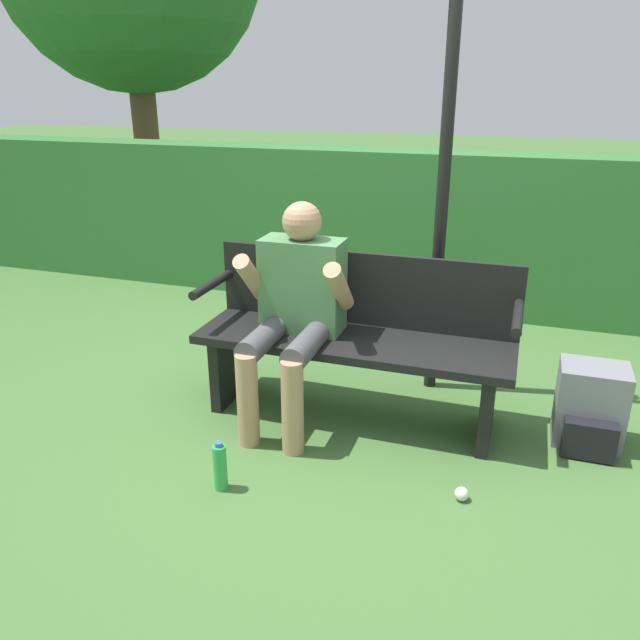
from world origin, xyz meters
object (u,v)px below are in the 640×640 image
(person_seated, at_px, (295,303))
(signpost, at_px, (448,111))
(park_bench, at_px, (356,336))
(water_bottle, at_px, (220,467))
(backpack, at_px, (590,408))

(person_seated, xyz_separation_m, signpost, (0.65, 0.57, 0.95))
(park_bench, height_order, water_bottle, park_bench)
(backpack, xyz_separation_m, water_bottle, (-1.60, -0.95, -0.08))
(person_seated, distance_m, backpack, 1.59)
(water_bottle, bearing_deg, park_bench, 67.12)
(backpack, height_order, signpost, signpost)
(person_seated, distance_m, signpost, 1.28)
(person_seated, bearing_deg, water_bottle, -96.07)
(backpack, bearing_deg, park_bench, -177.79)
(person_seated, height_order, water_bottle, person_seated)
(backpack, distance_m, water_bottle, 1.86)
(signpost, bearing_deg, person_seated, -138.98)
(park_bench, relative_size, water_bottle, 6.98)
(water_bottle, xyz_separation_m, signpost, (0.74, 1.34, 1.48))
(park_bench, xyz_separation_m, signpost, (0.36, 0.44, 1.15))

